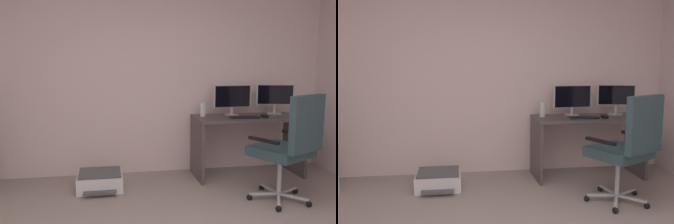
% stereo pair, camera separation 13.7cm
% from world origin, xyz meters
% --- Properties ---
extents(wall_back, '(4.99, 0.10, 2.55)m').
position_xyz_m(wall_back, '(0.00, 2.74, 1.28)').
color(wall_back, silver).
rests_on(wall_back, ground).
extents(desk, '(1.32, 0.58, 0.75)m').
position_xyz_m(desk, '(1.37, 2.33, 0.54)').
color(desk, '#4E4645').
rests_on(desk, ground).
extents(monitor_main, '(0.49, 0.18, 0.38)m').
position_xyz_m(monitor_main, '(1.20, 2.46, 0.97)').
color(monitor_main, '#B2B5B7').
rests_on(monitor_main, desk).
extents(monitor_secondary, '(0.47, 0.18, 0.38)m').
position_xyz_m(monitor_secondary, '(1.78, 2.46, 0.98)').
color(monitor_secondary, '#B2B5B7').
rests_on(monitor_secondary, desk).
extents(keyboard, '(0.35, 0.16, 0.02)m').
position_xyz_m(keyboard, '(1.27, 2.20, 0.76)').
color(keyboard, black).
rests_on(keyboard, desk).
extents(computer_mouse, '(0.06, 0.10, 0.03)m').
position_xyz_m(computer_mouse, '(1.52, 2.19, 0.77)').
color(computer_mouse, black).
rests_on(computer_mouse, desk).
extents(desktop_speaker, '(0.07, 0.07, 0.17)m').
position_xyz_m(desktop_speaker, '(0.82, 2.41, 0.83)').
color(desktop_speaker, silver).
rests_on(desktop_speaker, desk).
extents(office_chair, '(0.69, 0.72, 1.10)m').
position_xyz_m(office_chair, '(1.42, 1.41, 0.61)').
color(office_chair, '#B7BABC').
rests_on(office_chair, ground).
extents(printer, '(0.50, 0.51, 0.20)m').
position_xyz_m(printer, '(-0.44, 2.15, 0.10)').
color(printer, silver).
rests_on(printer, ground).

